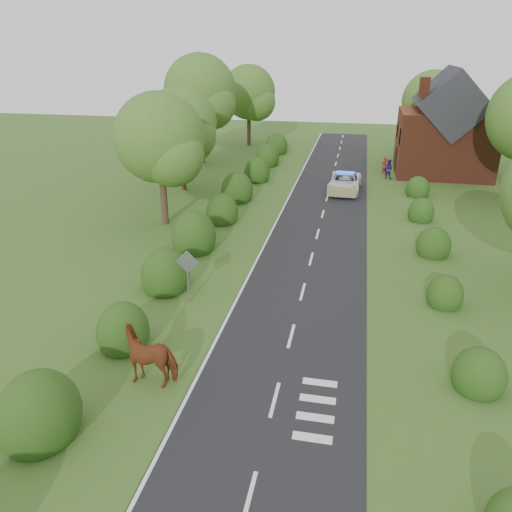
% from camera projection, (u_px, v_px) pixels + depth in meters
% --- Properties ---
extents(ground, '(120.00, 120.00, 0.00)m').
position_uv_depth(ground, '(291.00, 336.00, 20.19)').
color(ground, '#41651D').
extents(road, '(6.00, 70.00, 0.02)m').
position_uv_depth(road, '(322.00, 219.00, 33.70)').
color(road, black).
rests_on(road, ground).
extents(road_markings, '(4.96, 70.00, 0.01)m').
position_uv_depth(road_markings, '(294.00, 227.00, 32.12)').
color(road_markings, white).
rests_on(road_markings, road).
extents(hedgerow_left, '(2.75, 50.41, 3.00)m').
position_uv_depth(hedgerow_left, '(215.00, 218.00, 31.63)').
color(hedgerow_left, '#1E4B14').
rests_on(hedgerow_left, ground).
extents(hedgerow_right, '(2.10, 45.78, 2.10)m').
position_uv_depth(hedgerow_right, '(431.00, 238.00, 28.85)').
color(hedgerow_right, '#1E4B14').
rests_on(hedgerow_right, ground).
extents(tree_left_a, '(5.74, 5.60, 8.38)m').
position_uv_depth(tree_left_a, '(163.00, 142.00, 30.58)').
color(tree_left_a, '#332316').
rests_on(tree_left_a, ground).
extents(tree_left_b, '(5.74, 5.60, 8.07)m').
position_uv_depth(tree_left_b, '(183.00, 127.00, 38.17)').
color(tree_left_b, '#332316').
rests_on(tree_left_b, ground).
extents(tree_left_c, '(6.97, 6.80, 10.22)m').
position_uv_depth(tree_left_c, '(203.00, 94.00, 46.84)').
color(tree_left_c, '#332316').
rests_on(tree_left_c, ground).
extents(tree_left_d, '(6.15, 6.00, 8.89)m').
position_uv_depth(tree_left_d, '(251.00, 95.00, 55.76)').
color(tree_left_d, '#332316').
rests_on(tree_left_d, ground).
extents(tree_right_c, '(6.15, 6.00, 8.58)m').
position_uv_depth(tree_right_c, '(435.00, 103.00, 50.47)').
color(tree_right_c, '#332316').
rests_on(tree_right_c, ground).
extents(road_sign, '(1.06, 0.08, 2.53)m').
position_uv_depth(road_sign, '(187.00, 269.00, 22.27)').
color(road_sign, gray).
rests_on(road_sign, ground).
extents(house, '(8.00, 7.40, 9.17)m').
position_uv_depth(house, '(446.00, 131.00, 43.97)').
color(house, '#602A1A').
rests_on(house, ground).
extents(cow, '(2.45, 1.38, 1.70)m').
position_uv_depth(cow, '(152.00, 357.00, 17.39)').
color(cow, '#683110').
rests_on(cow, ground).
extents(police_van, '(2.64, 5.37, 1.60)m').
position_uv_depth(police_van, '(345.00, 182.00, 39.70)').
color(police_van, white).
rests_on(police_van, ground).
extents(pedestrian_red, '(0.67, 0.65, 1.54)m').
position_uv_depth(pedestrian_red, '(384.00, 166.00, 44.94)').
color(pedestrian_red, maroon).
rests_on(pedestrian_red, ground).
extents(pedestrian_purple, '(1.02, 0.93, 1.72)m').
position_uv_depth(pedestrian_purple, '(388.00, 169.00, 43.38)').
color(pedestrian_purple, '#331667').
rests_on(pedestrian_purple, ground).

